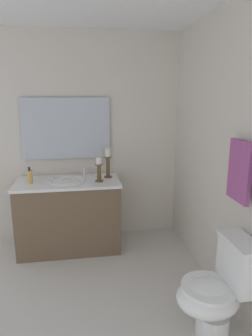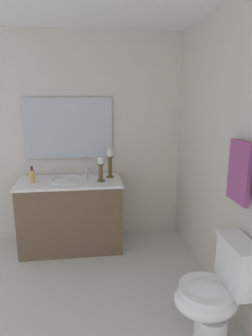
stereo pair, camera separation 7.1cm
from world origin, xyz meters
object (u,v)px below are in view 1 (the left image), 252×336
at_px(vanity_cabinet, 69,215).
at_px(soap_bottle, 30,177).
at_px(candle_holder_short, 99,169).
at_px(towel_near_vanity, 239,171).
at_px(candle_holder_tall, 108,162).
at_px(toilet, 217,291).
at_px(sink_basin, 68,184).
at_px(mirror, 66,129).

xyz_separation_m(vanity_cabinet, soap_bottle, (0.03, -0.40, 0.48)).
relative_size(candle_holder_short, towel_near_vanity, 0.60).
relative_size(vanity_cabinet, candle_holder_tall, 3.43).
distance_m(candle_holder_tall, soap_bottle, 0.87).
bearing_deg(toilet, sink_basin, -144.36).
height_order(candle_holder_tall, candle_holder_short, candle_holder_tall).
xyz_separation_m(sink_basin, mirror, (-0.28, -0.00, 0.59)).
bearing_deg(soap_bottle, candle_holder_short, 86.05).
xyz_separation_m(vanity_cabinet, candle_holder_tall, (-0.08, 0.46, 0.58)).
bearing_deg(toilet, candle_holder_short, -152.80).
height_order(candle_holder_short, toilet, candle_holder_short).
xyz_separation_m(sink_basin, towel_near_vanity, (1.30, 1.28, 0.42)).
xyz_separation_m(candle_holder_tall, soap_bottle, (0.10, -0.85, -0.11)).
bearing_deg(toilet, candle_holder_tall, -158.62).
height_order(sink_basin, candle_holder_tall, candle_holder_tall).
bearing_deg(toilet, mirror, -148.84).
height_order(soap_bottle, towel_near_vanity, towel_near_vanity).
relative_size(vanity_cabinet, sink_basin, 2.88).
height_order(mirror, towel_near_vanity, mirror).
relative_size(vanity_cabinet, mirror, 1.15).
distance_m(vanity_cabinet, toilet, 1.84).
bearing_deg(candle_holder_short, towel_near_vanity, 37.34).
bearing_deg(towel_near_vanity, toilet, -46.23).
height_order(soap_bottle, toilet, soap_bottle).
relative_size(mirror, candle_holder_tall, 2.99).
distance_m(candle_holder_short, towel_near_vanity, 1.56).
relative_size(candle_holder_tall, toilet, 0.45).
bearing_deg(mirror, toilet, 31.16).
distance_m(vanity_cabinet, soap_bottle, 0.62).
height_order(vanity_cabinet, towel_near_vanity, towel_near_vanity).
distance_m(soap_bottle, toilet, 2.14).
height_order(sink_basin, candle_holder_short, candle_holder_short).
height_order(mirror, toilet, mirror).
xyz_separation_m(candle_holder_short, towel_near_vanity, (1.22, 0.93, 0.24)).
height_order(vanity_cabinet, toilet, vanity_cabinet).
relative_size(candle_holder_tall, towel_near_vanity, 0.75).
bearing_deg(mirror, candle_holder_tall, 66.04).
relative_size(candle_holder_tall, candle_holder_short, 1.26).
distance_m(candle_holder_tall, towel_near_vanity, 1.62).
bearing_deg(sink_basin, candle_holder_tall, 99.46).
bearing_deg(toilet, vanity_cabinet, -144.34).
height_order(mirror, candle_holder_short, mirror).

